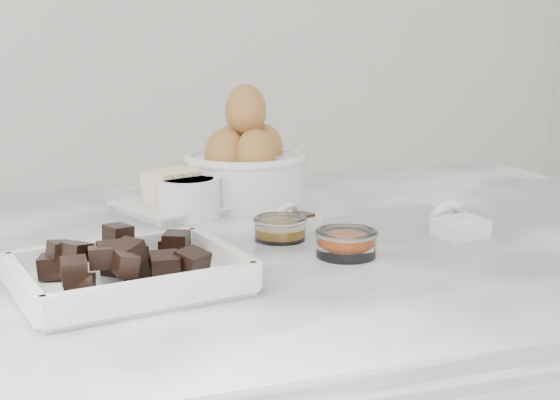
# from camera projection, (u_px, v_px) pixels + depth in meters

# --- Properties ---
(marble_slab) EXTENTS (1.20, 0.80, 0.04)m
(marble_slab) POSITION_uv_depth(u_px,v_px,m) (273.00, 252.00, 0.99)
(marble_slab) COLOR white
(marble_slab) RESTS_ON cabinet
(chocolate_dish) EXTENTS (0.25, 0.20, 0.06)m
(chocolate_dish) POSITION_uv_depth(u_px,v_px,m) (129.00, 267.00, 0.78)
(chocolate_dish) COLOR white
(chocolate_dish) RESTS_ON marble_slab
(butter_plate) EXTENTS (0.19, 0.19, 0.06)m
(butter_plate) POSITION_uv_depth(u_px,v_px,m) (175.00, 197.00, 1.12)
(butter_plate) COLOR white
(butter_plate) RESTS_ON marble_slab
(sugar_ramekin) EXTENTS (0.09, 0.09, 0.05)m
(sugar_ramekin) POSITION_uv_depth(u_px,v_px,m) (188.00, 196.00, 1.09)
(sugar_ramekin) COLOR white
(sugar_ramekin) RESTS_ON marble_slab
(egg_bowl) EXTENTS (0.19, 0.19, 0.18)m
(egg_bowl) POSITION_uv_depth(u_px,v_px,m) (245.00, 165.00, 1.17)
(egg_bowl) COLOR white
(egg_bowl) RESTS_ON marble_slab
(honey_bowl) EXTENTS (0.07, 0.07, 0.03)m
(honey_bowl) POSITION_uv_depth(u_px,v_px,m) (280.00, 228.00, 0.97)
(honey_bowl) COLOR white
(honey_bowl) RESTS_ON marble_slab
(zest_bowl) EXTENTS (0.07, 0.07, 0.03)m
(zest_bowl) POSITION_uv_depth(u_px,v_px,m) (346.00, 242.00, 0.90)
(zest_bowl) COLOR white
(zest_bowl) RESTS_ON marble_slab
(vanilla_spoon) EXTENTS (0.06, 0.07, 0.04)m
(vanilla_spoon) POSITION_uv_depth(u_px,v_px,m) (296.00, 220.00, 1.02)
(vanilla_spoon) COLOR white
(vanilla_spoon) RESTS_ON marble_slab
(salt_spoon) EXTENTS (0.07, 0.08, 0.05)m
(salt_spoon) POSITION_uv_depth(u_px,v_px,m) (457.00, 224.00, 0.99)
(salt_spoon) COLOR white
(salt_spoon) RESTS_ON marble_slab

